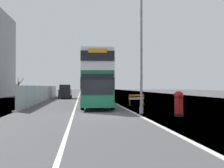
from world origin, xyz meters
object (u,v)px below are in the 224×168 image
(double_decker_bus, at_px, (98,80))
(car_receding_mid, at_px, (92,92))
(roadworks_barrier, at_px, (136,98))
(lamppost_foreground, at_px, (141,51))
(car_oncoming_near, at_px, (65,92))
(red_pillar_postbox, at_px, (179,102))

(double_decker_bus, xyz_separation_m, car_receding_mid, (0.28, 22.02, -1.74))
(double_decker_bus, distance_m, roadworks_barrier, 4.54)
(roadworks_barrier, bearing_deg, lamppost_foreground, -100.95)
(lamppost_foreground, bearing_deg, roadworks_barrier, 79.05)
(lamppost_foreground, xyz_separation_m, car_oncoming_near, (-6.97, 22.24, -3.47))
(double_decker_bus, distance_m, car_receding_mid, 22.09)
(red_pillar_postbox, relative_size, roadworks_barrier, 0.93)
(double_decker_bus, height_order, roadworks_barrier, double_decker_bus)
(red_pillar_postbox, bearing_deg, lamppost_foreground, 141.56)
(double_decker_bus, relative_size, car_oncoming_near, 2.82)
(double_decker_bus, xyz_separation_m, car_oncoming_near, (-4.32, 15.24, -1.61))
(car_oncoming_near, xyz_separation_m, car_receding_mid, (4.60, 6.78, -0.13))
(roadworks_barrier, relative_size, car_receding_mid, 0.42)
(double_decker_bus, xyz_separation_m, roadworks_barrier, (4.08, 0.38, -1.94))
(roadworks_barrier, distance_m, car_receding_mid, 21.97)
(double_decker_bus, height_order, car_oncoming_near, double_decker_bus)
(double_decker_bus, relative_size, car_receding_mid, 2.71)
(double_decker_bus, relative_size, lamppost_foreground, 1.22)
(double_decker_bus, xyz_separation_m, lamppost_foreground, (2.65, -6.99, 1.86))
(lamppost_foreground, relative_size, roadworks_barrier, 5.26)
(red_pillar_postbox, relative_size, car_receding_mid, 0.39)
(double_decker_bus, bearing_deg, lamppost_foreground, -69.23)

